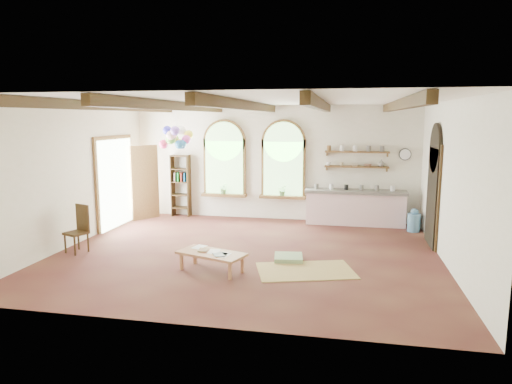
% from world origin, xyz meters
% --- Properties ---
extents(floor, '(8.00, 8.00, 0.00)m').
position_xyz_m(floor, '(0.00, 0.00, 0.00)').
color(floor, brown).
rests_on(floor, ground).
extents(ceiling_beams, '(6.20, 6.80, 0.18)m').
position_xyz_m(ceiling_beams, '(0.00, 0.00, 3.10)').
color(ceiling_beams, '#3E2B13').
rests_on(ceiling_beams, ceiling).
extents(window_left, '(1.30, 0.28, 2.20)m').
position_xyz_m(window_left, '(-1.40, 3.43, 1.63)').
color(window_left, brown).
rests_on(window_left, floor).
extents(window_right, '(1.30, 0.28, 2.20)m').
position_xyz_m(window_right, '(0.30, 3.43, 1.63)').
color(window_right, brown).
rests_on(window_right, floor).
extents(left_doorway, '(0.10, 1.90, 2.50)m').
position_xyz_m(left_doorway, '(-3.95, 1.80, 1.15)').
color(left_doorway, brown).
rests_on(left_doorway, floor).
extents(right_doorway, '(0.10, 1.30, 2.40)m').
position_xyz_m(right_doorway, '(3.95, 1.50, 1.10)').
color(right_doorway, black).
rests_on(right_doorway, floor).
extents(kitchen_counter, '(2.68, 0.62, 0.94)m').
position_xyz_m(kitchen_counter, '(2.30, 3.20, 0.48)').
color(kitchen_counter, beige).
rests_on(kitchen_counter, floor).
extents(wall_shelf_lower, '(1.70, 0.24, 0.04)m').
position_xyz_m(wall_shelf_lower, '(2.30, 3.38, 1.55)').
color(wall_shelf_lower, brown).
rests_on(wall_shelf_lower, wall_back).
extents(wall_shelf_upper, '(1.70, 0.24, 0.04)m').
position_xyz_m(wall_shelf_upper, '(2.30, 3.38, 1.95)').
color(wall_shelf_upper, brown).
rests_on(wall_shelf_upper, wall_back).
extents(wall_clock, '(0.32, 0.04, 0.32)m').
position_xyz_m(wall_clock, '(3.55, 3.45, 1.90)').
color(wall_clock, black).
rests_on(wall_clock, wall_back).
extents(bookshelf, '(0.53, 0.32, 1.80)m').
position_xyz_m(bookshelf, '(-2.70, 3.32, 0.90)').
color(bookshelf, '#3E2B13').
rests_on(bookshelf, floor).
extents(coffee_table, '(1.40, 0.96, 0.36)m').
position_xyz_m(coffee_table, '(-0.40, -1.25, 0.32)').
color(coffee_table, '#AA744E').
rests_on(coffee_table, floor).
extents(side_chair, '(0.52, 0.52, 1.02)m').
position_xyz_m(side_chair, '(-3.58, -0.62, 0.29)').
color(side_chair, '#3E2B13').
rests_on(side_chair, floor).
extents(floor_mat, '(2.02, 1.57, 0.02)m').
position_xyz_m(floor_mat, '(1.34, -0.90, 0.01)').
color(floor_mat, tan).
rests_on(floor_mat, floor).
extents(floor_cushion, '(0.63, 0.63, 0.10)m').
position_xyz_m(floor_cushion, '(0.94, -0.30, 0.05)').
color(floor_cushion, gray).
rests_on(floor_cushion, floor).
extents(water_jug_a, '(0.31, 0.31, 0.60)m').
position_xyz_m(water_jug_a, '(3.75, 2.68, 0.26)').
color(water_jug_a, '#5288AF').
rests_on(water_jug_a, floor).
extents(water_jug_b, '(0.28, 0.28, 0.54)m').
position_xyz_m(water_jug_b, '(3.82, 2.91, 0.23)').
color(water_jug_b, '#5288AF').
rests_on(water_jug_b, floor).
extents(balloon_cluster, '(0.82, 0.86, 1.15)m').
position_xyz_m(balloon_cluster, '(-2.41, 2.30, 2.34)').
color(balloon_cluster, silver).
rests_on(balloon_cluster, floor).
extents(table_book, '(0.20, 0.27, 0.02)m').
position_xyz_m(table_book, '(-0.68, -1.17, 0.38)').
color(table_book, olive).
rests_on(table_book, coffee_table).
extents(tablet, '(0.29, 0.31, 0.01)m').
position_xyz_m(tablet, '(-0.23, -1.38, 0.37)').
color(tablet, black).
rests_on(tablet, coffee_table).
extents(potted_plant_left, '(0.27, 0.23, 0.30)m').
position_xyz_m(potted_plant_left, '(-1.40, 3.32, 0.85)').
color(potted_plant_left, '#598C4C').
rests_on(potted_plant_left, window_left).
extents(potted_plant_right, '(0.27, 0.23, 0.30)m').
position_xyz_m(potted_plant_right, '(0.30, 3.32, 0.85)').
color(potted_plant_right, '#598C4C').
rests_on(potted_plant_right, window_right).
extents(shelf_cup_a, '(0.12, 0.10, 0.10)m').
position_xyz_m(shelf_cup_a, '(1.55, 3.38, 1.62)').
color(shelf_cup_a, white).
rests_on(shelf_cup_a, wall_shelf_lower).
extents(shelf_cup_b, '(0.10, 0.10, 0.09)m').
position_xyz_m(shelf_cup_b, '(1.90, 3.38, 1.62)').
color(shelf_cup_b, beige).
rests_on(shelf_cup_b, wall_shelf_lower).
extents(shelf_bowl_a, '(0.22, 0.22, 0.05)m').
position_xyz_m(shelf_bowl_a, '(2.25, 3.38, 1.60)').
color(shelf_bowl_a, beige).
rests_on(shelf_bowl_a, wall_shelf_lower).
extents(shelf_bowl_b, '(0.20, 0.20, 0.06)m').
position_xyz_m(shelf_bowl_b, '(2.60, 3.38, 1.60)').
color(shelf_bowl_b, '#8C664C').
rests_on(shelf_bowl_b, wall_shelf_lower).
extents(shelf_vase, '(0.18, 0.18, 0.19)m').
position_xyz_m(shelf_vase, '(2.95, 3.38, 1.67)').
color(shelf_vase, slate).
rests_on(shelf_vase, wall_shelf_lower).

